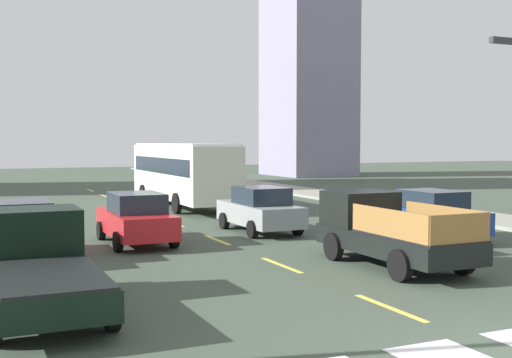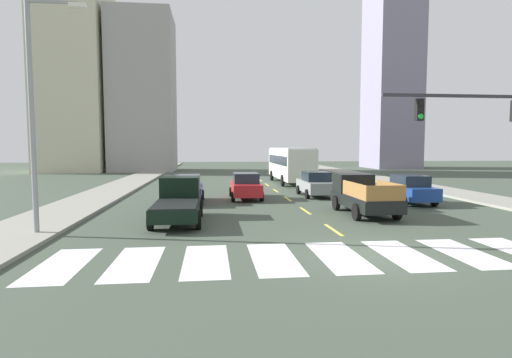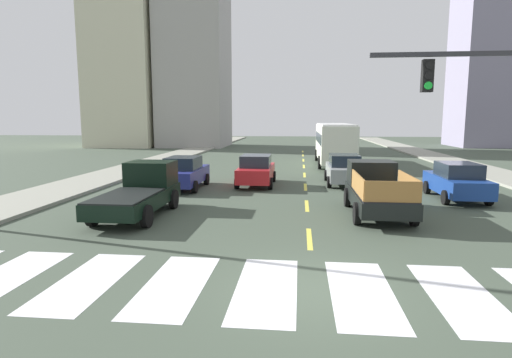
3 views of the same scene
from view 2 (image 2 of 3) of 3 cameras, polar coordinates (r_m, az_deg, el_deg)
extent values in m
plane|color=#3F4B3E|center=(13.52, 15.92, -10.32)|extent=(160.00, 160.00, 0.00)
cube|color=gray|center=(35.02, 23.90, -1.32)|extent=(3.44, 110.00, 0.15)
cube|color=gray|center=(31.20, -20.41, -1.90)|extent=(3.44, 110.00, 0.15)
cube|color=silver|center=(13.28, -25.64, -10.86)|extent=(1.35, 3.71, 0.01)
cube|color=silver|center=(12.75, -16.63, -11.23)|extent=(1.35, 3.71, 0.01)
cube|color=silver|center=(12.55, -7.07, -11.32)|extent=(1.35, 3.71, 0.01)
cube|color=silver|center=(12.69, 2.53, -11.11)|extent=(1.35, 3.71, 0.01)
cube|color=silver|center=(13.17, 11.66, -10.62)|extent=(1.35, 3.71, 0.01)
cube|color=silver|center=(13.94, 19.94, -9.96)|extent=(1.35, 3.71, 0.01)
cube|color=silver|center=(14.96, 27.19, -9.20)|extent=(1.35, 3.71, 0.01)
cube|color=#DED048|center=(17.18, 10.83, -7.03)|extent=(0.16, 2.40, 0.01)
cube|color=#DED048|center=(21.93, 6.96, -4.46)|extent=(0.16, 2.40, 0.01)
cube|color=#DED048|center=(26.77, 4.50, -2.80)|extent=(0.16, 2.40, 0.01)
cube|color=#DED048|center=(31.66, 2.80, -1.65)|extent=(0.16, 2.40, 0.01)
cube|color=#DED048|center=(36.58, 1.55, -0.81)|extent=(0.16, 2.40, 0.01)
cube|color=#DED048|center=(41.52, 0.60, -0.17)|extent=(0.16, 2.40, 0.01)
cube|color=#DED048|center=(46.47, -0.14, 0.34)|extent=(0.16, 2.40, 0.01)
cube|color=#DED048|center=(51.43, -0.75, 0.75)|extent=(0.16, 2.40, 0.01)
cube|color=black|center=(21.22, 15.03, -3.04)|extent=(1.96, 5.20, 0.56)
cube|color=black|center=(22.72, 13.51, -0.54)|extent=(1.84, 1.60, 1.00)
cube|color=#19232D|center=(23.12, 13.15, 0.00)|extent=(1.72, 0.08, 0.56)
cube|color=black|center=(20.31, 16.02, -2.52)|extent=(1.84, 3.30, 0.06)
cylinder|color=black|center=(22.39, 11.22, -3.30)|extent=(0.22, 0.80, 0.80)
cylinder|color=black|center=(23.06, 15.87, -3.16)|extent=(0.22, 0.80, 0.80)
cylinder|color=black|center=(19.47, 13.99, -4.53)|extent=(0.22, 0.80, 0.80)
cylinder|color=black|center=(20.24, 19.22, -4.31)|extent=(0.22, 0.80, 0.80)
cube|color=olive|center=(19.94, 13.65, -1.50)|extent=(0.06, 3.17, 0.70)
cube|color=olive|center=(20.63, 18.36, -1.40)|extent=(0.06, 3.17, 0.70)
cube|color=olive|center=(18.82, 17.88, -1.94)|extent=(1.80, 0.06, 0.70)
cube|color=black|center=(18.64, -11.00, -4.01)|extent=(1.96, 5.20, 0.56)
cube|color=black|center=(20.23, -10.65, -1.11)|extent=(1.84, 1.60, 1.00)
cube|color=#19232D|center=(20.65, -10.56, -0.49)|extent=(1.72, 0.08, 0.56)
cube|color=black|center=(17.66, -11.26, -3.47)|extent=(1.84, 3.30, 0.06)
cylinder|color=black|center=(20.32, -13.40, -4.14)|extent=(0.22, 0.80, 0.80)
cylinder|color=black|center=(20.17, -7.85, -4.12)|extent=(0.22, 0.80, 0.80)
cylinder|color=black|center=(17.27, -14.66, -5.70)|extent=(0.22, 0.80, 0.80)
cylinder|color=black|center=(17.09, -8.12, -5.70)|extent=(0.22, 0.80, 0.80)
cube|color=silver|center=(38.19, 4.85, 2.18)|extent=(2.50, 10.80, 2.70)
cube|color=#19232D|center=(38.18, 4.85, 2.71)|extent=(2.52, 9.94, 0.80)
cube|color=silver|center=(38.16, 4.86, 4.30)|extent=(2.40, 10.37, 0.12)
cylinder|color=black|center=(41.35, 2.23, 0.50)|extent=(0.22, 1.00, 1.00)
cylinder|color=black|center=(41.80, 5.62, 0.53)|extent=(0.22, 1.00, 1.00)
cylinder|color=black|center=(35.13, 3.77, -0.23)|extent=(0.22, 1.00, 1.00)
cylinder|color=black|center=(35.66, 7.73, -0.19)|extent=(0.22, 1.00, 1.00)
cube|color=navy|center=(25.15, -9.69, -1.73)|extent=(1.80, 4.40, 0.76)
cube|color=#1E2833|center=(24.93, -9.73, -0.17)|extent=(1.58, 2.11, 0.64)
cylinder|color=black|center=(26.61, -11.45, -2.24)|extent=(0.22, 0.64, 0.64)
cylinder|color=black|center=(26.51, -7.56, -2.21)|extent=(0.22, 0.64, 0.64)
cylinder|color=black|center=(23.91, -12.02, -3.01)|extent=(0.22, 0.64, 0.64)
cylinder|color=black|center=(23.80, -7.70, -2.99)|extent=(0.22, 0.64, 0.64)
cube|color=red|center=(26.69, -1.48, -1.31)|extent=(1.80, 4.40, 0.76)
cube|color=#1E2833|center=(26.47, -1.46, 0.17)|extent=(1.58, 2.11, 0.64)
cylinder|color=black|center=(28.02, -3.55, -1.82)|extent=(0.22, 0.64, 0.64)
cylinder|color=black|center=(28.16, 0.11, -1.77)|extent=(0.22, 0.64, 0.64)
cylinder|color=black|center=(25.31, -3.25, -2.50)|extent=(0.22, 0.64, 0.64)
cylinder|color=black|center=(25.47, 0.80, -2.45)|extent=(0.22, 0.64, 0.64)
cube|color=navy|center=(26.34, 20.67, -1.68)|extent=(1.80, 4.40, 0.76)
cube|color=#1E2833|center=(26.15, 20.86, -0.19)|extent=(1.58, 2.11, 0.64)
cylinder|color=black|center=(27.22, 17.66, -2.21)|extent=(0.22, 0.64, 0.64)
cylinder|color=black|center=(28.00, 21.03, -2.12)|extent=(0.22, 0.64, 0.64)
cylinder|color=black|center=(24.77, 20.22, -2.93)|extent=(0.22, 0.64, 0.64)
cylinder|color=black|center=(25.63, 23.83, -2.80)|extent=(0.22, 0.64, 0.64)
cube|color=gray|center=(28.36, 8.38, -1.01)|extent=(1.80, 4.40, 0.76)
cube|color=#1E2833|center=(28.16, 8.47, 0.38)|extent=(1.58, 2.11, 0.64)
cylinder|color=black|center=(29.51, 6.01, -1.51)|extent=(0.22, 0.64, 0.64)
cylinder|color=black|center=(29.95, 9.37, -1.46)|extent=(0.22, 0.64, 0.64)
cylinder|color=black|center=(26.87, 7.25, -2.12)|extent=(0.22, 0.64, 0.64)
cylinder|color=black|center=(27.35, 10.92, -2.05)|extent=(0.22, 0.64, 0.64)
cube|color=#2D2D33|center=(18.94, 31.58, 9.86)|extent=(10.02, 0.12, 0.12)
cube|color=black|center=(16.98, 22.01, 9.03)|extent=(0.28, 0.24, 0.84)
cylinder|color=black|center=(16.89, 22.25, 9.93)|extent=(0.20, 0.04, 0.20)
cylinder|color=black|center=(16.87, 22.22, 9.05)|extent=(0.20, 0.04, 0.20)
cylinder|color=green|center=(16.85, 22.19, 8.17)|extent=(0.20, 0.04, 0.20)
cylinder|color=gray|center=(17.60, -29.03, 7.47)|extent=(0.20, 0.20, 9.00)
cube|color=gray|center=(18.06, -26.77, 21.38)|extent=(1.80, 0.10, 0.10)
cube|color=silver|center=(17.76, -23.83, 21.44)|extent=(0.60, 0.28, 0.16)
cube|color=gray|center=(70.79, 18.69, 17.29)|extent=(7.06, 8.48, 38.59)
cube|color=beige|center=(63.32, -24.07, 15.66)|extent=(8.64, 11.39, 32.05)
cube|color=#999892|center=(60.19, -15.59, 11.49)|extent=(8.48, 9.23, 21.70)
camera|label=1|loc=(6.03, -34.84, 3.63)|focal=45.12mm
camera|label=3|loc=(5.69, 49.13, 6.09)|focal=29.32mm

